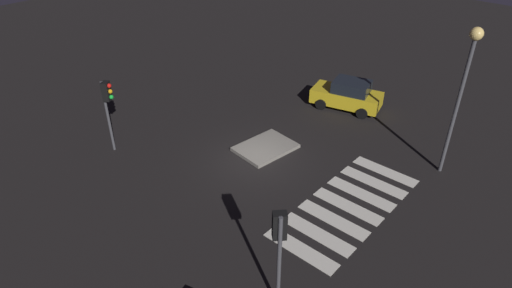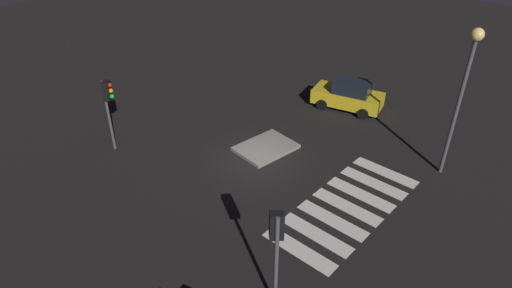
% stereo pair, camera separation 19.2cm
% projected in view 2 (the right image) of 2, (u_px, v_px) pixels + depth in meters
% --- Properties ---
extents(ground_plane, '(80.00, 80.00, 0.00)m').
position_uv_depth(ground_plane, '(256.00, 161.00, 22.23)').
color(ground_plane, black).
extents(traffic_island, '(3.22, 2.58, 0.18)m').
position_uv_depth(traffic_island, '(266.00, 148.00, 23.11)').
color(traffic_island, gray).
rests_on(traffic_island, ground).
extents(car_yellow, '(2.70, 4.41, 1.81)m').
position_uv_depth(car_yellow, '(349.00, 95.00, 26.59)').
color(car_yellow, gold).
rests_on(car_yellow, ground).
extents(traffic_light_west, '(0.54, 0.53, 3.84)m').
position_uv_depth(traffic_light_west, '(108.00, 99.00, 21.64)').
color(traffic_light_west, '#47474C').
rests_on(traffic_light_west, ground).
extents(traffic_light_south, '(0.54, 0.54, 3.92)m').
position_uv_depth(traffic_light_south, '(276.00, 238.00, 13.43)').
color(traffic_light_south, '#47474C').
rests_on(traffic_light_south, ground).
extents(street_lamp, '(0.56, 0.56, 7.09)m').
position_uv_depth(street_lamp, '(465.00, 79.00, 18.85)').
color(street_lamp, '#47474C').
rests_on(street_lamp, ground).
extents(crosswalk_near, '(7.60, 3.20, 0.02)m').
position_uv_depth(crosswalk_near, '(347.00, 207.00, 19.21)').
color(crosswalk_near, silver).
rests_on(crosswalk_near, ground).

